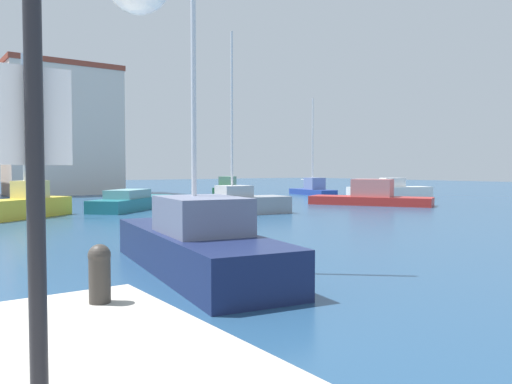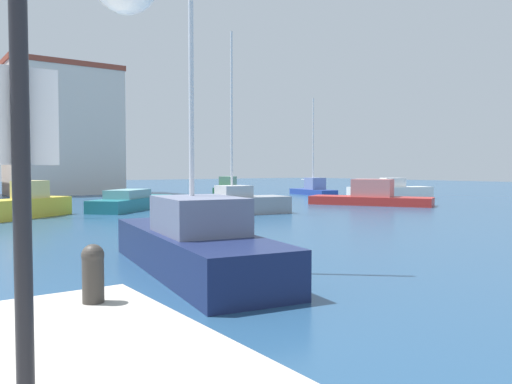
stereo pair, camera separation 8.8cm
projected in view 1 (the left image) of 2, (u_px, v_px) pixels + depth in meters
name	position (u px, v px, depth m)	size (l,w,h in m)	color
water	(196.00, 208.00, 31.30)	(160.00, 160.00, 0.00)	navy
mooring_bollard	(100.00, 271.00, 5.50)	(0.25, 0.25, 0.64)	#38332D
sailboat_yellow_center_channel	(26.00, 204.00, 25.26)	(5.07, 4.10, 8.14)	gold
sailboat_navy_inner_mooring	(196.00, 243.00, 11.97)	(3.18, 7.60, 10.46)	#19234C
motorboat_white_distant_east	(390.00, 192.00, 41.21)	(7.14, 4.07, 1.71)	white
sailboat_grey_far_left	(232.00, 203.00, 27.28)	(6.53, 2.99, 9.76)	gray
sailboat_blue_distant_north	(313.00, 189.00, 47.86)	(2.58, 5.78, 9.13)	#233D93
motorboat_teal_near_pier	(132.00, 202.00, 30.59)	(7.09, 6.67, 1.22)	#1E707A
motorboat_green_outer_mooring	(229.00, 190.00, 43.64)	(4.71, 4.44, 1.82)	#28703D
motorboat_red_mid_harbor	(371.00, 196.00, 34.31)	(6.02, 8.13, 1.76)	#B22823
yacht_club	(63.00, 130.00, 48.48)	(10.40, 5.56, 12.44)	beige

